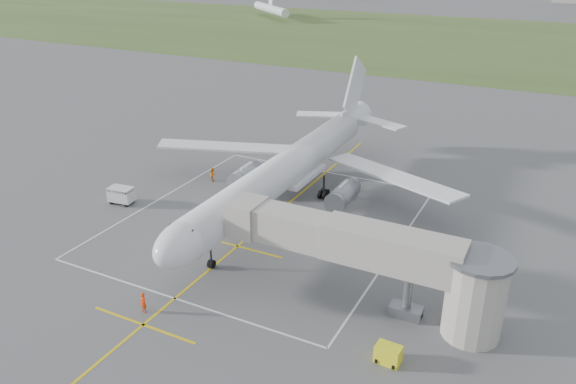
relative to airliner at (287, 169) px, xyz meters
The scene contains 10 objects.
ground 4.46m from the airliner, 90.00° to the right, with size 700.00×700.00×0.00m, color #4F4F51.
grass_strip 129.32m from the airliner, 90.00° to the left, with size 700.00×120.00×0.02m, color #395424.
apron_markings 7.90m from the airliner, 90.00° to the right, with size 28.20×60.00×0.01m.
airliner is the anchor object (origin of this frame).
jet_bridge 21.22m from the airliner, 42.19° to the right, with size 23.40×5.00×7.20m.
gpu_unit 27.52m from the airliner, 47.57° to the right, with size 1.88×1.38×1.36m.
baggage_cart 19.28m from the airliner, 154.26° to the right, with size 2.97×1.99×1.94m.
ramp_worker_nose 23.67m from the airliner, 92.57° to the right, with size 0.65×0.43×1.79m, color #FF3908.
ramp_worker_wing 12.28m from the airliner, 169.47° to the left, with size 0.83×0.65×1.71m, color orange.
distant_aircraft 158.98m from the airliner, 90.55° to the left, with size 188.97×42.50×8.85m.
Camera 1 is at (26.47, -50.84, 27.43)m, focal length 35.00 mm.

